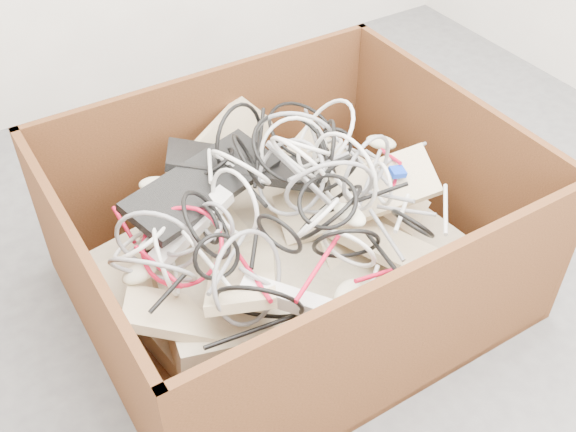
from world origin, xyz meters
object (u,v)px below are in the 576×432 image
power_strip_left (192,227)px  vga_plug (397,172)px  power_strip_right (293,300)px  cardboard_box (287,261)px

power_strip_left → vga_plug: (0.62, -0.11, 0.01)m
power_strip_left → power_strip_right: (0.10, -0.36, -0.02)m
cardboard_box → power_strip_left: size_ratio=4.36×
power_strip_left → power_strip_right: size_ratio=1.05×
vga_plug → power_strip_left: bearing=-177.6°
cardboard_box → power_strip_right: 0.40m
power_strip_right → vga_plug: power_strip_right is taller
cardboard_box → vga_plug: bearing=-8.4°
cardboard_box → power_strip_left: 0.35m
cardboard_box → power_strip_right: cardboard_box is taller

